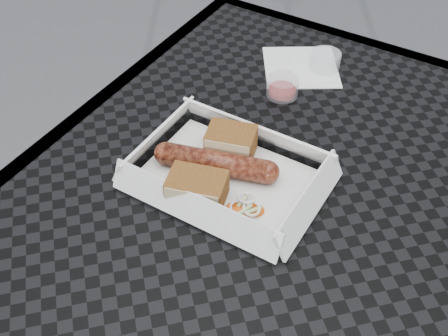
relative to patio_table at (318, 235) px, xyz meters
The scene contains 9 objects.
patio_table is the anchor object (origin of this frame).
food_tray 0.15m from the patio_table, 164.55° to the right, with size 0.22×0.15×0.00m, color white.
bratwurst 0.18m from the patio_table, 167.14° to the right, with size 0.17×0.07×0.03m.
bread_near 0.18m from the patio_table, behind, with size 0.07×0.05×0.04m, color brown.
bread_far 0.19m from the patio_table, 148.08° to the right, with size 0.07×0.05×0.04m, color brown.
veg_garnish 0.13m from the patio_table, 136.18° to the right, with size 0.03×0.03×0.00m.
napkin 0.31m from the patio_table, 121.50° to the left, with size 0.12×0.12×0.00m, color white.
condiment_cup_sauce 0.24m from the patio_table, 131.11° to the left, with size 0.05×0.05×0.03m, color #930A0A.
condiment_cup_empty 0.31m from the patio_table, 114.00° to the left, with size 0.05×0.05×0.03m, color silver.
Camera 1 is at (0.14, -0.49, 1.28)m, focal length 45.00 mm.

